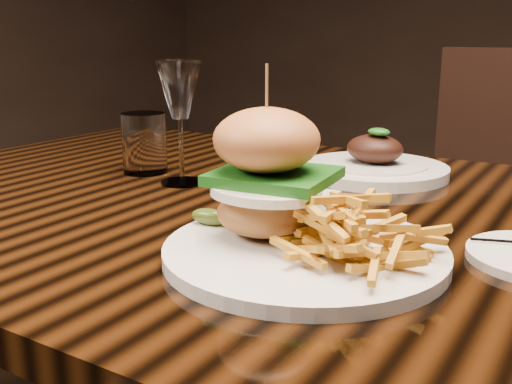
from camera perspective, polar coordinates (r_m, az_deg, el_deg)
The scene contains 7 objects.
dining_table at distance 0.84m, azimuth 8.02°, elevation -7.01°, with size 1.60×0.90×0.75m.
burger_plate at distance 0.64m, azimuth 4.26°, elevation -1.69°, with size 0.31×0.31×0.20m.
ramekin at distance 0.78m, azimuth 4.39°, elevation -1.40°, with size 0.08×0.08×0.04m, color silver.
wine_glass at distance 0.96m, azimuth -7.30°, elevation 9.27°, with size 0.07×0.07×0.20m.
water_tumbler at distance 1.06m, azimuth -10.58°, elevation 4.61°, with size 0.08×0.08×0.10m, color white.
far_dish at distance 1.05m, azimuth 11.16°, elevation 2.45°, with size 0.25×0.25×0.08m.
chair_far at distance 1.69m, azimuth 22.61°, elevation -1.70°, with size 0.49×0.50×0.95m.
Camera 1 is at (0.31, -0.72, 0.98)m, focal length 42.00 mm.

